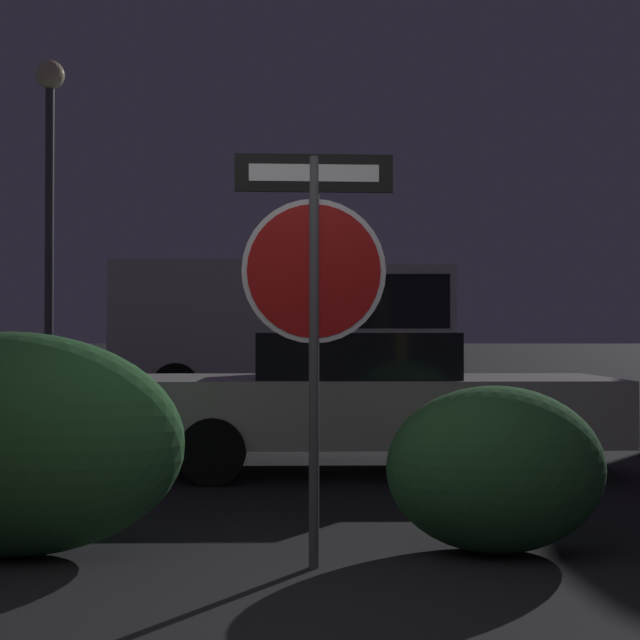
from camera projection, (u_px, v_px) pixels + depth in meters
name	position (u px, v px, depth m)	size (l,w,h in m)	color
road_center_stripe	(316.00, 447.00, 10.55)	(33.38, 0.12, 0.01)	gold
stop_sign	(314.00, 273.00, 5.14)	(0.92, 0.10, 2.39)	#4C4C51
hedge_bush_1	(9.00, 444.00, 5.39)	(2.14, 0.94, 1.36)	#2D6633
hedge_bush_2	(495.00, 469.00, 5.48)	(1.34, 0.92, 1.03)	#2D6633
passing_car_2	(367.00, 400.00, 8.77)	(4.89, 2.03, 1.36)	silver
delivery_truck	(294.00, 324.00, 16.75)	(6.20, 2.44, 2.68)	silver
street_lamp	(50.00, 162.00, 16.34)	(0.53, 0.53, 6.39)	#4C4C51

